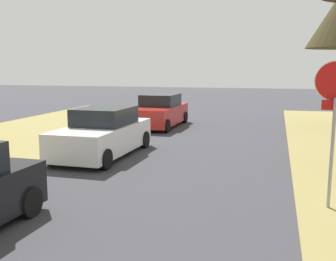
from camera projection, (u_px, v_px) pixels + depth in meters
name	position (u px, v px, depth m)	size (l,w,h in m)	color
stop_sign_far	(335.00, 103.00, 7.99)	(0.81, 0.24, 2.97)	#9EA0A5
parked_sedan_white	(103.00, 134.00, 13.35)	(2.04, 4.44, 1.57)	white
parked_sedan_red	(160.00, 112.00, 19.92)	(2.04, 4.44, 1.57)	red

